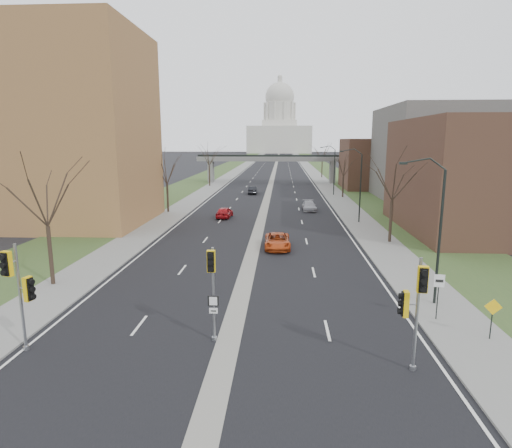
# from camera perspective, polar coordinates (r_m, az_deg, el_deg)

# --- Properties ---
(ground) EXTENTS (700.00, 700.00, 0.00)m
(ground) POSITION_cam_1_polar(r_m,az_deg,el_deg) (21.49, -3.85, -15.93)
(ground) COLOR black
(ground) RESTS_ON ground
(road_surface) EXTENTS (20.00, 600.00, 0.01)m
(road_surface) POSITION_cam_1_polar(r_m,az_deg,el_deg) (169.27, 2.65, 7.82)
(road_surface) COLOR black
(road_surface) RESTS_ON ground
(median_strip) EXTENTS (1.20, 600.00, 0.02)m
(median_strip) POSITION_cam_1_polar(r_m,az_deg,el_deg) (169.27, 2.65, 7.82)
(median_strip) COLOR gray
(median_strip) RESTS_ON ground
(sidewalk_right) EXTENTS (4.00, 600.00, 0.12)m
(sidewalk_right) POSITION_cam_1_polar(r_m,az_deg,el_deg) (169.51, 6.75, 7.78)
(sidewalk_right) COLOR gray
(sidewalk_right) RESTS_ON ground
(sidewalk_left) EXTENTS (4.00, 600.00, 0.12)m
(sidewalk_left) POSITION_cam_1_polar(r_m,az_deg,el_deg) (169.87, -1.44, 7.86)
(sidewalk_left) COLOR gray
(sidewalk_left) RESTS_ON ground
(grass_verge_right) EXTENTS (8.00, 600.00, 0.10)m
(grass_verge_right) POSITION_cam_1_polar(r_m,az_deg,el_deg) (169.95, 8.79, 7.73)
(grass_verge_right) COLOR #2D4520
(grass_verge_right) RESTS_ON ground
(grass_verge_left) EXTENTS (8.00, 600.00, 0.10)m
(grass_verge_left) POSITION_cam_1_polar(r_m,az_deg,el_deg) (170.49, -3.46, 7.85)
(grass_verge_left) COLOR #2D4520
(grass_verge_left) RESTS_ON ground
(apartment_building) EXTENTS (25.00, 16.00, 22.00)m
(apartment_building) POSITION_cam_1_polar(r_m,az_deg,el_deg) (56.70, -27.30, 11.17)
(apartment_building) COLOR #9A693D
(apartment_building) RESTS_ON ground
(commercial_block_near) EXTENTS (16.00, 20.00, 12.00)m
(commercial_block_near) POSITION_cam_1_polar(r_m,az_deg,el_deg) (51.77, 28.11, 5.66)
(commercial_block_near) COLOR #533326
(commercial_block_near) RESTS_ON ground
(commercial_block_mid) EXTENTS (18.00, 22.00, 15.00)m
(commercial_block_mid) POSITION_cam_1_polar(r_m,az_deg,el_deg) (75.43, 23.49, 8.51)
(commercial_block_mid) COLOR #63605B
(commercial_block_mid) RESTS_ON ground
(commercial_block_far) EXTENTS (14.00, 14.00, 10.00)m
(commercial_block_far) POSITION_cam_1_polar(r_m,az_deg,el_deg) (91.20, 15.96, 7.72)
(commercial_block_far) COLOR #533326
(commercial_block_far) RESTS_ON ground
(pedestrian_bridge) EXTENTS (34.00, 3.00, 6.45)m
(pedestrian_bridge) POSITION_cam_1_polar(r_m,az_deg,el_deg) (99.13, 2.04, 8.28)
(pedestrian_bridge) COLOR slate
(pedestrian_bridge) RESTS_ON ground
(capitol) EXTENTS (48.00, 42.00, 55.75)m
(capitol) POSITION_cam_1_polar(r_m,az_deg,el_deg) (339.09, 3.14, 12.61)
(capitol) COLOR silver
(capitol) RESTS_ON ground
(streetlight_near) EXTENTS (2.61, 0.20, 8.70)m
(streetlight_near) POSITION_cam_1_polar(r_m,az_deg,el_deg) (26.51, 22.10, 4.22)
(streetlight_near) COLOR black
(streetlight_near) RESTS_ON sidewalk_right
(streetlight_mid) EXTENTS (2.61, 0.20, 8.70)m
(streetlight_mid) POSITION_cam_1_polar(r_m,az_deg,el_deg) (51.74, 13.00, 7.74)
(streetlight_mid) COLOR black
(streetlight_mid) RESTS_ON sidewalk_right
(streetlight_far) EXTENTS (2.61, 0.20, 8.70)m
(streetlight_far) POSITION_cam_1_polar(r_m,az_deg,el_deg) (77.48, 9.87, 8.89)
(streetlight_far) COLOR black
(streetlight_far) RESTS_ON sidewalk_right
(tree_left_a) EXTENTS (7.20, 7.20, 9.40)m
(tree_left_a) POSITION_cam_1_polar(r_m,az_deg,el_deg) (31.29, -26.40, 4.23)
(tree_left_a) COLOR #382B21
(tree_left_a) RESTS_ON sidewalk_left
(tree_left_b) EXTENTS (6.75, 6.75, 8.81)m
(tree_left_b) POSITION_cam_1_polar(r_m,az_deg,el_deg) (59.16, -11.85, 7.47)
(tree_left_b) COLOR #382B21
(tree_left_b) RESTS_ON sidewalk_left
(tree_left_c) EXTENTS (7.65, 7.65, 9.99)m
(tree_left_c) POSITION_cam_1_polar(r_m,az_deg,el_deg) (92.33, -6.28, 9.38)
(tree_left_c) COLOR #382B21
(tree_left_c) RESTS_ON sidewalk_left
(tree_right_a) EXTENTS (7.20, 7.20, 9.40)m
(tree_right_a) POSITION_cam_1_polar(r_m,az_deg,el_deg) (42.40, 17.87, 6.36)
(tree_right_a) COLOR #382B21
(tree_right_a) RESTS_ON sidewalk_right
(tree_right_b) EXTENTS (6.30, 6.30, 8.22)m
(tree_right_b) POSITION_cam_1_polar(r_m,az_deg,el_deg) (74.81, 11.63, 7.89)
(tree_right_b) COLOR #382B21
(tree_right_b) RESTS_ON sidewalk_right
(tree_right_c) EXTENTS (7.65, 7.65, 9.99)m
(tree_right_c) POSITION_cam_1_polar(r_m,az_deg,el_deg) (114.48, 8.86, 9.64)
(tree_right_c) COLOR #382B21
(tree_right_c) RESTS_ON sidewalk_right
(signal_pole_left) EXTENTS (1.09, 0.87, 5.18)m
(signal_pole_left) POSITION_cam_1_polar(r_m,az_deg,el_deg) (22.32, -29.08, -6.92)
(signal_pole_left) COLOR gray
(signal_pole_left) RESTS_ON ground
(signal_pole_median) EXTENTS (0.55, 0.77, 4.75)m
(signal_pole_median) POSITION_cam_1_polar(r_m,az_deg,el_deg) (20.60, -5.86, -7.20)
(signal_pole_median) COLOR gray
(signal_pole_median) RESTS_ON ground
(signal_pole_right) EXTENTS (0.87, 0.94, 5.03)m
(signal_pole_right) POSITION_cam_1_polar(r_m,az_deg,el_deg) (19.13, 20.38, -9.38)
(signal_pole_right) COLOR gray
(signal_pole_right) RESTS_ON ground
(speed_limit_sign) EXTENTS (0.55, 0.09, 2.55)m
(speed_limit_sign) POSITION_cam_1_polar(r_m,az_deg,el_deg) (25.39, 23.15, -7.92)
(speed_limit_sign) COLOR black
(speed_limit_sign) RESTS_ON sidewalk_right
(warning_sign) EXTENTS (0.81, 0.19, 2.08)m
(warning_sign) POSITION_cam_1_polar(r_m,az_deg,el_deg) (24.26, 28.98, -10.33)
(warning_sign) COLOR black
(warning_sign) RESTS_ON sidewalk_right
(car_left_near) EXTENTS (2.00, 4.26, 1.41)m
(car_left_near) POSITION_cam_1_polar(r_m,az_deg,el_deg) (54.73, -4.22, 1.57)
(car_left_near) COLOR #A11217
(car_left_near) RESTS_ON ground
(car_left_far) EXTENTS (1.56, 4.33, 1.42)m
(car_left_far) POSITION_cam_1_polar(r_m,az_deg,el_deg) (79.14, -0.43, 4.56)
(car_left_far) COLOR black
(car_left_far) RESTS_ON ground
(car_right_near) EXTENTS (2.40, 4.99, 1.37)m
(car_right_near) POSITION_cam_1_polar(r_m,az_deg,el_deg) (39.20, 2.88, -2.28)
(car_right_near) COLOR #B64013
(car_right_near) RESTS_ON ground
(car_right_mid) EXTENTS (1.95, 4.61, 1.33)m
(car_right_mid) POSITION_cam_1_polar(r_m,az_deg,el_deg) (60.61, 7.10, 2.41)
(car_right_mid) COLOR #939299
(car_right_mid) RESTS_ON ground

